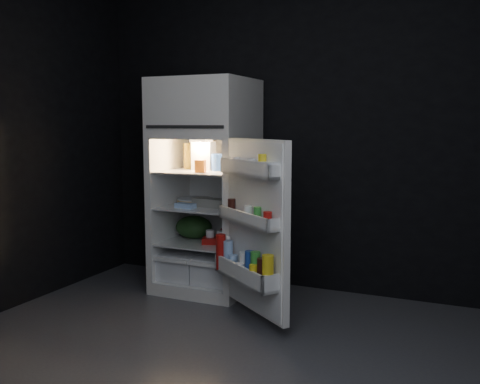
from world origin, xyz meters
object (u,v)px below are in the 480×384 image
at_px(fridge_door, 253,230).
at_px(egg_carton, 211,203).
at_px(milk_jug, 204,156).
at_px(refrigerator, 207,178).
at_px(yogurt_tray, 217,241).

distance_m(fridge_door, egg_carton, 0.81).
distance_m(fridge_door, milk_jug, 1.05).
height_order(refrigerator, fridge_door, refrigerator).
bearing_deg(fridge_door, milk_jug, 138.97).
xyz_separation_m(egg_carton, yogurt_tray, (0.06, -0.02, -0.31)).
distance_m(milk_jug, egg_carton, 0.41).
relative_size(refrigerator, fridge_door, 1.46).
xyz_separation_m(fridge_door, yogurt_tray, (-0.54, 0.51, -0.23)).
xyz_separation_m(milk_jug, egg_carton, (0.11, -0.09, -0.38)).
relative_size(refrigerator, yogurt_tray, 7.70).
bearing_deg(refrigerator, yogurt_tray, -35.19).
distance_m(refrigerator, yogurt_tray, 0.53).
height_order(refrigerator, egg_carton, refrigerator).
height_order(milk_jug, yogurt_tray, milk_jug).
bearing_deg(milk_jug, yogurt_tray, -41.42).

